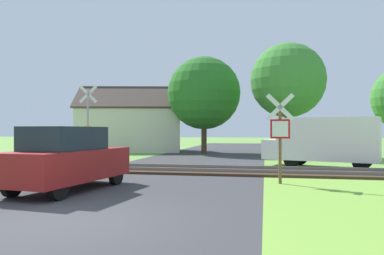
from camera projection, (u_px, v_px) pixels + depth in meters
name	position (u px, v px, depth m)	size (l,w,h in m)	color
ground_plane	(61.00, 223.00, 6.74)	(160.00, 160.00, 0.00)	#6B9942
road_asphalt	(107.00, 202.00, 8.70)	(7.13, 80.00, 0.01)	#38383A
rail_track	(175.00, 170.00, 15.27)	(60.00, 2.60, 0.22)	#422D1E
stop_sign_near	(280.00, 132.00, 11.72)	(0.88, 0.14, 2.84)	brown
crossing_sign_far	(88.00, 122.00, 17.94)	(0.86, 0.21, 3.86)	#9E9EA5
house	(131.00, 128.00, 29.96)	(9.14, 6.89, 5.21)	beige
tree_right	(288.00, 81.00, 24.79)	(4.95, 4.95, 7.47)	#513823
tree_center	(204.00, 93.00, 27.45)	(5.34, 5.34, 7.08)	#513823
mail_truck	(324.00, 140.00, 16.81)	(5.24, 3.33, 2.24)	white
parked_car	(68.00, 159.00, 10.40)	(2.13, 4.18, 1.78)	maroon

